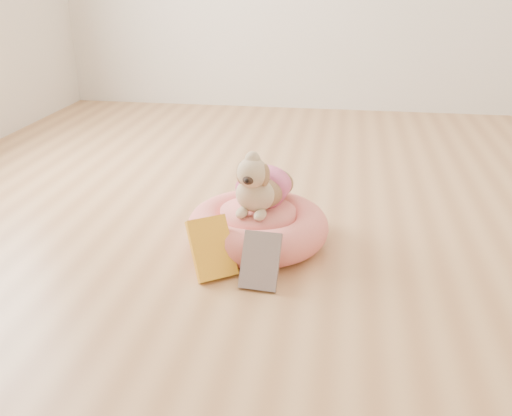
# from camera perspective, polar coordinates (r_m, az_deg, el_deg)

# --- Properties ---
(floor) EXTENTS (4.50, 4.50, 0.00)m
(floor) POSITION_cam_1_polar(r_m,az_deg,el_deg) (2.64, 1.86, -0.97)
(floor) COLOR #B27B4A
(floor) RESTS_ON ground
(pet_bed) EXTENTS (0.59, 0.59, 0.15)m
(pet_bed) POSITION_cam_1_polar(r_m,az_deg,el_deg) (2.37, 0.19, -1.88)
(pet_bed) COLOR #ED5C67
(pet_bed) RESTS_ON floor
(dog) EXTENTS (0.31, 0.41, 0.27)m
(dog) POSITION_cam_1_polar(r_m,az_deg,el_deg) (2.31, 0.47, 3.25)
(dog) COLOR brown
(dog) RESTS_ON pet_bed
(book_yellow) EXTENTS (0.21, 0.21, 0.21)m
(book_yellow) POSITION_cam_1_polar(r_m,az_deg,el_deg) (2.13, -4.43, -4.02)
(book_yellow) COLOR #FFF21A
(book_yellow) RESTS_ON floor
(book_white) EXTENTS (0.15, 0.14, 0.19)m
(book_white) POSITION_cam_1_polar(r_m,az_deg,el_deg) (2.06, 0.44, -5.29)
(book_white) COLOR silver
(book_white) RESTS_ON floor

